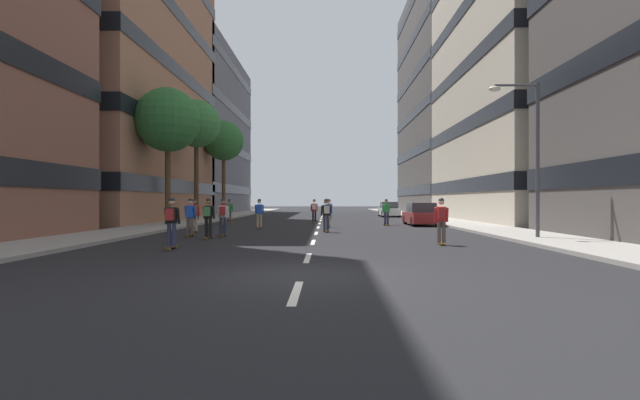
{
  "coord_description": "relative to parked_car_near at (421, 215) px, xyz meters",
  "views": [
    {
      "loc": [
        0.58,
        -10.33,
        1.68
      ],
      "look_at": [
        0.0,
        25.09,
        1.71
      ],
      "focal_mm": 25.66,
      "sensor_mm": 36.0,
      "label": 1
    }
  ],
  "objects": [
    {
      "name": "ground_plane",
      "position": [
        -6.87,
        8.94,
        -0.7
      ],
      "size": [
        176.89,
        176.89,
        0.0
      ],
      "primitive_type": "plane",
      "color": "black"
    },
    {
      "name": "sidewalk_left",
      "position": [
        -16.65,
        12.62,
        -0.63
      ],
      "size": [
        3.41,
        81.07,
        0.14
      ],
      "primitive_type": "cube",
      "color": "#9E9991",
      "rests_on": "ground_plane"
    },
    {
      "name": "sidewalk_right",
      "position": [
        2.9,
        12.62,
        -0.63
      ],
      "size": [
        3.41,
        81.07,
        0.14
      ],
      "primitive_type": "cube",
      "color": "#9E9991",
      "rests_on": "ground_plane"
    },
    {
      "name": "lane_markings",
      "position": [
        -6.87,
        9.96,
        -0.7
      ],
      "size": [
        0.16,
        67.2,
        0.01
      ],
      "color": "silver",
      "rests_on": "ground_plane"
    },
    {
      "name": "building_left_mid",
      "position": [
        -25.07,
        6.54,
        13.37
      ],
      "size": [
        13.56,
        22.29,
        27.96
      ],
      "color": "#9E6B51",
      "rests_on": "ground_plane"
    },
    {
      "name": "building_left_far",
      "position": [
        -25.07,
        28.64,
        9.73
      ],
      "size": [
        13.56,
        23.98,
        20.67
      ],
      "color": "slate",
      "rests_on": "ground_plane"
    },
    {
      "name": "building_right_far",
      "position": [
        11.33,
        28.64,
        13.92
      ],
      "size": [
        13.56,
        23.27,
        29.05
      ],
      "color": "#4C4744",
      "rests_on": "ground_plane"
    },
    {
      "name": "parked_car_near",
      "position": [
        0.0,
        0.0,
        0.0
      ],
      "size": [
        1.82,
        4.4,
        1.52
      ],
      "color": "maroon",
      "rests_on": "ground_plane"
    },
    {
      "name": "parked_car_mid",
      "position": [
        0.0,
        16.07,
        0.0
      ],
      "size": [
        1.82,
        4.4,
        1.52
      ],
      "color": "silver",
      "rests_on": "ground_plane"
    },
    {
      "name": "street_tree_near",
      "position": [
        -16.65,
        5.01,
        6.99
      ],
      "size": [
        3.77,
        3.77,
        9.5
      ],
      "color": "#4C3823",
      "rests_on": "sidewalk_left"
    },
    {
      "name": "street_tree_mid",
      "position": [
        -16.65,
        14.47,
        6.88
      ],
      "size": [
        3.96,
        3.96,
        9.48
      ],
      "color": "#4C3823",
      "rests_on": "sidewalk_left"
    },
    {
      "name": "street_tree_far",
      "position": [
        -16.65,
        -1.45,
        6.16
      ],
      "size": [
        4.14,
        4.14,
        8.83
      ],
      "color": "#4C3823",
      "rests_on": "sidewalk_left"
    },
    {
      "name": "streetlamp_right",
      "position": [
        2.2,
        -11.5,
        3.44
      ],
      "size": [
        2.13,
        0.3,
        6.5
      ],
      "color": "#3F3F44",
      "rests_on": "sidewalk_right"
    },
    {
      "name": "skater_0",
      "position": [
        -6.26,
        -2.74,
        0.29
      ],
      "size": [
        0.55,
        0.92,
        1.78
      ],
      "color": "brown",
      "rests_on": "ground_plane"
    },
    {
      "name": "skater_1",
      "position": [
        -11.18,
        -9.63,
        0.32
      ],
      "size": [
        0.54,
        0.91,
        1.78
      ],
      "color": "brown",
      "rests_on": "ground_plane"
    },
    {
      "name": "skater_2",
      "position": [
        -13.5,
        0.76,
        0.32
      ],
      "size": [
        0.56,
        0.92,
        1.78
      ],
      "color": "brown",
      "rests_on": "ground_plane"
    },
    {
      "name": "skater_3",
      "position": [
        -11.68,
        -15.21,
        0.32
      ],
      "size": [
        0.54,
        0.91,
        1.78
      ],
      "color": "brown",
      "rests_on": "ground_plane"
    },
    {
      "name": "skater_4",
      "position": [
        -2.0,
        -13.6,
        0.32
      ],
      "size": [
        0.56,
        0.92,
        1.78
      ],
      "color": "brown",
      "rests_on": "ground_plane"
    },
    {
      "name": "skater_5",
      "position": [
        -12.68,
        -9.77,
        0.29
      ],
      "size": [
        0.55,
        0.92,
        1.78
      ],
      "color": "brown",
      "rests_on": "ground_plane"
    },
    {
      "name": "skater_6",
      "position": [
        -6.37,
        -6.83,
        0.32
      ],
      "size": [
        0.57,
        0.92,
        1.78
      ],
      "color": "brown",
      "rests_on": "ground_plane"
    },
    {
      "name": "skater_7",
      "position": [
        -2.36,
        -0.32,
        0.29
      ],
      "size": [
        0.57,
        0.92,
        1.78
      ],
      "color": "brown",
      "rests_on": "ground_plane"
    },
    {
      "name": "skater_8",
      "position": [
        -7.3,
        3.58,
        0.32
      ],
      "size": [
        0.53,
        0.9,
        1.78
      ],
      "color": "brown",
      "rests_on": "ground_plane"
    },
    {
      "name": "skater_9",
      "position": [
        -10.38,
        -3.61,
        0.29
      ],
      "size": [
        0.54,
        0.91,
        1.78
      ],
      "color": "brown",
      "rests_on": "ground_plane"
    },
    {
      "name": "skater_10",
      "position": [
        -11.51,
        -11.01,
        0.32
      ],
      "size": [
        0.55,
        0.92,
        1.78
      ],
      "color": "brown",
      "rests_on": "ground_plane"
    },
    {
      "name": "skater_11",
      "position": [
        -13.22,
        -7.23,
        0.32
      ],
      "size": [
        0.55,
        0.92,
        1.78
      ],
      "color": "brown",
      "rests_on": "ground_plane"
    },
    {
      "name": "skater_12",
      "position": [
        -13.62,
        3.08,
        0.29
      ],
      "size": [
        0.56,
        0.92,
        1.78
      ],
      "color": "brown",
      "rests_on": "ground_plane"
    },
    {
      "name": "skater_13",
      "position": [
        -6.09,
        10.15,
        0.29
      ],
      "size": [
        0.54,
        0.91,
        1.78
      ],
      "color": "brown",
      "rests_on": "ground_plane"
    }
  ]
}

